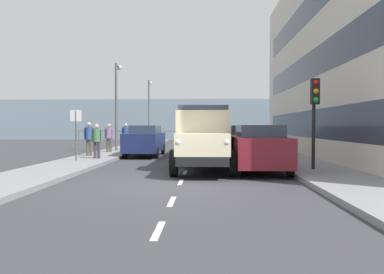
% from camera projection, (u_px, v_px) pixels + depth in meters
% --- Properties ---
extents(ground_plane, '(80.00, 80.00, 0.00)m').
position_uv_depth(ground_plane, '(193.00, 156.00, 21.03)').
color(ground_plane, '#38383D').
extents(sidewalk_left, '(2.45, 43.79, 0.15)m').
position_uv_depth(sidewalk_left, '(279.00, 155.00, 20.84)').
color(sidewalk_left, gray).
rests_on(sidewalk_left, ground_plane).
extents(sidewalk_right, '(2.45, 43.79, 0.15)m').
position_uv_depth(sidewalk_right, '(108.00, 154.00, 21.22)').
color(sidewalk_right, gray).
rests_on(sidewalk_right, ground_plane).
extents(road_centreline_markings, '(0.12, 38.98, 0.01)m').
position_uv_depth(road_centreline_markings, '(192.00, 157.00, 20.01)').
color(road_centreline_markings, silver).
rests_on(road_centreline_markings, ground_plane).
extents(building_terrace, '(7.64, 22.74, 10.86)m').
position_uv_depth(building_terrace, '(378.00, 56.00, 19.68)').
color(building_terrace, beige).
rests_on(building_terrace, ground_plane).
extents(sea_horizon, '(80.00, 0.80, 5.00)m').
position_uv_depth(sea_horizon, '(200.00, 120.00, 45.82)').
color(sea_horizon, gray).
rests_on(sea_horizon, ground_plane).
extents(seawall_railing, '(28.08, 0.08, 1.20)m').
position_uv_depth(seawall_railing, '(200.00, 133.00, 42.28)').
color(seawall_railing, '#4C5156').
rests_on(seawall_railing, ground_plane).
extents(truck_vintage_cream, '(2.17, 5.64, 2.43)m').
position_uv_depth(truck_vintage_cream, '(203.00, 140.00, 13.62)').
color(truck_vintage_cream, black).
rests_on(truck_vintage_cream, ground_plane).
extents(car_maroon_kerbside_near, '(1.91, 4.23, 1.72)m').
position_uv_depth(car_maroon_kerbside_near, '(258.00, 148.00, 13.48)').
color(car_maroon_kerbside_near, maroon).
rests_on(car_maroon_kerbside_near, ground_plane).
extents(car_red_kerbside_1, '(1.77, 4.35, 1.72)m').
position_uv_depth(car_red_kerbside_1, '(243.00, 141.00, 19.33)').
color(car_red_kerbside_1, '#B21E1E').
rests_on(car_red_kerbside_1, ground_plane).
extents(car_teal_kerbside_2, '(1.86, 4.54, 1.72)m').
position_uv_depth(car_teal_kerbside_2, '(234.00, 138.00, 25.47)').
color(car_teal_kerbside_2, '#1E6670').
rests_on(car_teal_kerbside_2, ground_plane).
extents(car_navy_oppositeside_0, '(1.85, 4.62, 1.72)m').
position_uv_depth(car_navy_oppositeside_0, '(145.00, 140.00, 20.79)').
color(car_navy_oppositeside_0, navy).
rests_on(car_navy_oppositeside_0, ground_plane).
extents(pedestrian_in_dark_coat, '(0.53, 0.34, 1.64)m').
position_uv_depth(pedestrian_in_dark_coat, '(97.00, 138.00, 17.64)').
color(pedestrian_in_dark_coat, '#383342').
rests_on(pedestrian_in_dark_coat, sidewalk_right).
extents(pedestrian_with_bag, '(0.53, 0.34, 1.74)m').
position_uv_depth(pedestrian_with_bag, '(89.00, 136.00, 19.23)').
color(pedestrian_with_bag, '#4C473D').
rests_on(pedestrian_with_bag, sidewalk_right).
extents(pedestrian_near_railing, '(0.53, 0.34, 1.68)m').
position_uv_depth(pedestrian_near_railing, '(109.00, 135.00, 22.12)').
color(pedestrian_near_railing, '#4C473D').
rests_on(pedestrian_near_railing, sidewalk_right).
extents(pedestrian_strolling, '(0.53, 0.34, 1.71)m').
position_uv_depth(pedestrian_strolling, '(126.00, 134.00, 24.00)').
color(pedestrian_strolling, black).
rests_on(pedestrian_strolling, sidewalk_right).
extents(traffic_light_near, '(0.28, 0.41, 3.20)m').
position_uv_depth(traffic_light_near, '(315.00, 104.00, 13.08)').
color(traffic_light_near, black).
rests_on(traffic_light_near, sidewalk_left).
extents(lamp_post_promenade, '(0.32, 1.14, 5.53)m').
position_uv_depth(lamp_post_promenade, '(117.00, 98.00, 23.67)').
color(lamp_post_promenade, '#59595B').
rests_on(lamp_post_promenade, sidewalk_right).
extents(lamp_post_far, '(0.32, 1.14, 5.93)m').
position_uv_depth(lamp_post_far, '(149.00, 105.00, 35.60)').
color(lamp_post_far, '#59595B').
rests_on(lamp_post_far, sidewalk_right).
extents(street_sign, '(0.50, 0.07, 2.25)m').
position_uv_depth(street_sign, '(76.00, 126.00, 16.53)').
color(street_sign, '#4C4C4C').
rests_on(street_sign, sidewalk_right).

